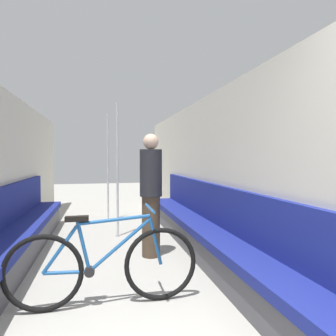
# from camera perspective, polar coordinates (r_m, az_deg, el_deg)

# --- Properties ---
(wall_right) EXTENTS (0.10, 9.67, 2.28)m
(wall_right) POSITION_cam_1_polar(r_m,az_deg,el_deg) (4.29, 9.75, -0.67)
(wall_right) COLOR beige
(wall_right) RESTS_ON ground
(bench_seat_row_left) EXTENTS (0.46, 5.38, 0.97)m
(bench_seat_row_left) POSITION_cam_1_polar(r_m,az_deg,el_deg) (4.09, -28.14, -12.87)
(bench_seat_row_left) COLOR #4C4C51
(bench_seat_row_left) RESTS_ON ground
(bench_seat_row_right) EXTENTS (0.46, 5.38, 0.97)m
(bench_seat_row_right) POSITION_cam_1_polar(r_m,az_deg,el_deg) (4.19, 7.31, -12.28)
(bench_seat_row_right) COLOR #4C4C51
(bench_seat_row_right) RESTS_ON ground
(bicycle) EXTENTS (1.72, 0.46, 0.89)m
(bicycle) POSITION_cam_1_polar(r_m,az_deg,el_deg) (2.89, -12.08, -17.76)
(bicycle) COLOR black
(bicycle) RESTS_ON ground
(grab_pole_near) EXTENTS (0.08, 0.08, 2.26)m
(grab_pole_near) POSITION_cam_1_polar(r_m,az_deg,el_deg) (5.14, -9.61, -0.66)
(grab_pole_near) COLOR gray
(grab_pole_near) RESTS_ON ground
(grab_pole_far) EXTENTS (0.08, 0.08, 2.26)m
(grab_pole_far) POSITION_cam_1_polar(r_m,az_deg,el_deg) (6.46, -11.38, -0.12)
(grab_pole_far) COLOR gray
(grab_pole_far) RESTS_ON ground
(passenger_standing) EXTENTS (0.30, 0.30, 1.66)m
(passenger_standing) POSITION_cam_1_polar(r_m,az_deg,el_deg) (4.06, -3.27, -4.83)
(passenger_standing) COLOR #473828
(passenger_standing) RESTS_ON ground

